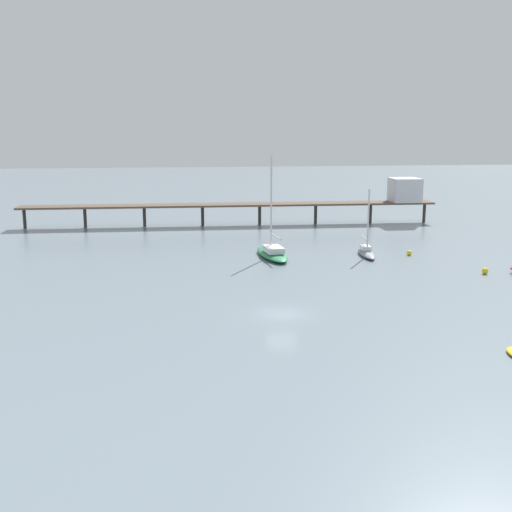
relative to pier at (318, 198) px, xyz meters
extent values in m
plane|color=slate|center=(-14.03, -48.82, -4.28)|extent=(400.00, 400.00, 0.00)
cube|color=brown|center=(-14.03, 0.20, -0.95)|extent=(66.23, 4.76, 0.30)
cylinder|color=#38332D|center=(-46.12, 0.67, -2.69)|extent=(0.50, 0.50, 3.18)
cylinder|color=#38332D|center=(-36.95, 0.54, -2.69)|extent=(0.50, 0.50, 3.18)
cylinder|color=#38332D|center=(-27.79, 0.40, -2.69)|extent=(0.50, 0.50, 3.18)
cylinder|color=#38332D|center=(-18.62, 0.27, -2.69)|extent=(0.50, 0.50, 3.18)
cylinder|color=#38332D|center=(-9.45, 0.14, -2.69)|extent=(0.50, 0.50, 3.18)
cylinder|color=#38332D|center=(-0.28, 0.00, -2.69)|extent=(0.50, 0.50, 3.18)
cylinder|color=#38332D|center=(8.89, -0.13, -2.69)|extent=(0.50, 0.50, 3.18)
cylinder|color=#38332D|center=(18.05, -0.26, -2.69)|extent=(0.50, 0.50, 3.18)
cube|color=silver|center=(14.53, -0.21, 1.12)|extent=(4.59, 4.59, 3.85)
ellipsoid|color=#287F4C|center=(-11.29, -25.38, -3.90)|extent=(3.87, 9.78, 0.76)
cube|color=silver|center=(-11.20, -26.14, -3.17)|extent=(2.31, 3.39, 0.69)
cylinder|color=silver|center=(-11.34, -24.91, 2.23)|extent=(0.23, 0.23, 11.48)
cylinder|color=silver|center=(-11.10, -27.03, -1.45)|extent=(0.67, 4.27, 0.19)
ellipsoid|color=gray|center=(0.33, -26.06, -3.96)|extent=(2.11, 6.99, 0.64)
cube|color=silver|center=(0.38, -25.51, -3.37)|extent=(1.23, 2.03, 0.54)
cylinder|color=silver|center=(0.30, -26.41, 0.18)|extent=(0.20, 0.20, 7.63)
cylinder|color=silver|center=(0.44, -24.74, -2.27)|extent=(0.45, 3.34, 0.16)
sphere|color=yellow|center=(5.67, -26.42, -3.96)|extent=(0.64, 0.64, 0.64)
sphere|color=yellow|center=(10.13, -37.03, -3.93)|extent=(0.69, 0.69, 0.69)
camera|label=1|loc=(-22.47, -98.88, 11.21)|focal=43.87mm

